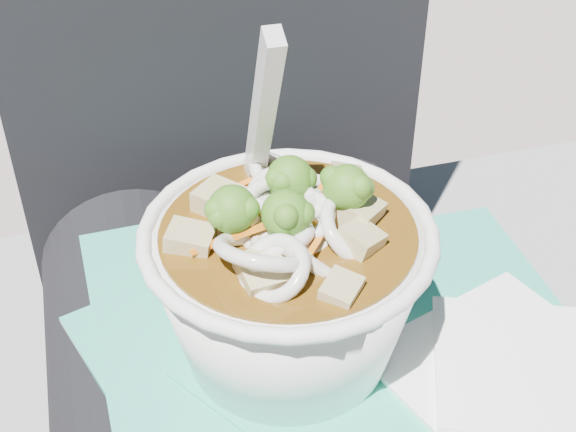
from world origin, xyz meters
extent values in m
cylinder|color=black|center=(0.09, 0.00, 0.53)|extent=(0.15, 0.48, 0.15)
cube|color=teal|center=(-0.01, 0.01, 0.61)|extent=(0.24, 0.23, 0.00)
cube|color=teal|center=(0.04, 0.00, 0.61)|extent=(0.27, 0.28, 0.00)
cube|color=teal|center=(0.11, 0.06, 0.61)|extent=(0.15, 0.13, 0.00)
cube|color=teal|center=(-0.05, 0.01, 0.62)|extent=(0.19, 0.22, 0.00)
cube|color=teal|center=(-0.03, 0.06, 0.62)|extent=(0.20, 0.22, 0.00)
cube|color=teal|center=(0.02, -0.02, 0.62)|extent=(0.22, 0.23, 0.00)
cube|color=white|center=(0.12, -0.05, 0.62)|extent=(0.17, 0.17, 0.00)
cube|color=white|center=(0.13, -0.05, 0.63)|extent=(0.14, 0.14, 0.00)
torus|color=white|center=(-0.01, 0.01, 0.71)|extent=(0.17, 0.17, 0.01)
cylinder|color=#4B2E0A|center=(-0.01, 0.01, 0.71)|extent=(0.15, 0.15, 0.01)
torus|color=silver|center=(-0.03, -0.03, 0.72)|extent=(0.04, 0.05, 0.04)
torus|color=silver|center=(-0.01, 0.00, 0.72)|extent=(0.05, 0.05, 0.02)
torus|color=silver|center=(0.00, 0.03, 0.72)|extent=(0.07, 0.07, 0.04)
torus|color=silver|center=(0.00, 0.03, 0.73)|extent=(0.05, 0.05, 0.02)
torus|color=silver|center=(-0.01, 0.00, 0.71)|extent=(0.06, 0.06, 0.02)
torus|color=silver|center=(0.03, 0.00, 0.72)|extent=(0.05, 0.06, 0.05)
torus|color=silver|center=(0.01, 0.03, 0.72)|extent=(0.05, 0.06, 0.02)
torus|color=silver|center=(-0.03, -0.01, 0.73)|extent=(0.07, 0.07, 0.04)
torus|color=silver|center=(-0.01, 0.02, 0.72)|extent=(0.04, 0.04, 0.04)
torus|color=silver|center=(-0.01, 0.01, 0.72)|extent=(0.07, 0.06, 0.05)
torus|color=silver|center=(0.00, 0.03, 0.72)|extent=(0.06, 0.06, 0.04)
torus|color=silver|center=(0.00, 0.05, 0.72)|extent=(0.06, 0.07, 0.04)
torus|color=silver|center=(0.00, 0.01, 0.72)|extent=(0.05, 0.05, 0.02)
torus|color=silver|center=(-0.01, 0.01, 0.71)|extent=(0.07, 0.06, 0.04)
torus|color=silver|center=(-0.01, 0.03, 0.72)|extent=(0.04, 0.04, 0.02)
cylinder|color=silver|center=(-0.01, -0.03, 0.72)|extent=(0.03, 0.02, 0.02)
cylinder|color=silver|center=(-0.04, 0.02, 0.72)|extent=(0.02, 0.04, 0.02)
cylinder|color=silver|center=(-0.02, -0.02, 0.72)|extent=(0.03, 0.03, 0.01)
cylinder|color=silver|center=(-0.02, -0.02, 0.72)|extent=(0.03, 0.03, 0.03)
cylinder|color=#689246|center=(0.03, 0.01, 0.72)|extent=(0.01, 0.01, 0.02)
sphere|color=#2C6116|center=(0.03, 0.01, 0.74)|extent=(0.03, 0.03, 0.03)
sphere|color=#2C6116|center=(0.03, 0.02, 0.74)|extent=(0.01, 0.01, 0.01)
sphere|color=#2C6116|center=(0.04, 0.01, 0.74)|extent=(0.01, 0.01, 0.01)
sphere|color=#2C6116|center=(0.03, 0.01, 0.74)|extent=(0.01, 0.01, 0.01)
sphere|color=#2C6116|center=(0.02, 0.02, 0.74)|extent=(0.01, 0.01, 0.01)
cylinder|color=#689246|center=(0.00, 0.03, 0.72)|extent=(0.01, 0.01, 0.02)
sphere|color=#2C6116|center=(0.00, 0.03, 0.74)|extent=(0.03, 0.03, 0.03)
sphere|color=#2C6116|center=(-0.01, 0.02, 0.74)|extent=(0.01, 0.01, 0.01)
sphere|color=#2C6116|center=(-0.01, 0.03, 0.74)|extent=(0.01, 0.01, 0.01)
sphere|color=#2C6116|center=(-0.01, 0.02, 0.74)|extent=(0.01, 0.01, 0.01)
sphere|color=#2C6116|center=(0.01, 0.03, 0.74)|extent=(0.01, 0.01, 0.01)
cylinder|color=#689246|center=(-0.04, 0.01, 0.72)|extent=(0.01, 0.01, 0.02)
sphere|color=#2C6116|center=(-0.04, 0.01, 0.74)|extent=(0.03, 0.03, 0.03)
sphere|color=#2C6116|center=(-0.04, 0.02, 0.74)|extent=(0.01, 0.01, 0.01)
sphere|color=#2C6116|center=(-0.05, 0.01, 0.74)|extent=(0.01, 0.01, 0.01)
sphere|color=#2C6116|center=(-0.03, 0.01, 0.74)|extent=(0.01, 0.01, 0.01)
sphere|color=#2C6116|center=(-0.05, 0.01, 0.74)|extent=(0.01, 0.01, 0.01)
cylinder|color=#689246|center=(-0.01, 0.00, 0.72)|extent=(0.01, 0.01, 0.02)
sphere|color=#2C6116|center=(-0.01, 0.00, 0.74)|extent=(0.03, 0.03, 0.03)
sphere|color=#2C6116|center=(-0.01, -0.01, 0.74)|extent=(0.01, 0.01, 0.01)
sphere|color=#2C6116|center=(-0.01, 0.01, 0.74)|extent=(0.01, 0.01, 0.01)
sphere|color=#2C6116|center=(0.00, -0.01, 0.74)|extent=(0.01, 0.01, 0.01)
sphere|color=#2C6116|center=(0.00, 0.00, 0.74)|extent=(0.01, 0.01, 0.01)
cube|color=orange|center=(0.00, -0.02, 0.72)|extent=(0.03, 0.04, 0.01)
cube|color=orange|center=(-0.03, 0.00, 0.73)|extent=(0.06, 0.00, 0.02)
cube|color=orange|center=(0.00, 0.00, 0.73)|extent=(0.03, 0.04, 0.01)
cube|color=orange|center=(0.00, 0.01, 0.73)|extent=(0.03, 0.04, 0.01)
cube|color=orange|center=(-0.03, 0.02, 0.73)|extent=(0.04, 0.02, 0.01)
cube|color=orange|center=(-0.01, 0.05, 0.72)|extent=(0.05, 0.02, 0.01)
cube|color=tan|center=(0.03, 0.01, 0.72)|extent=(0.04, 0.04, 0.02)
cube|color=tan|center=(0.04, 0.04, 0.72)|extent=(0.03, 0.03, 0.02)
cube|color=tan|center=(0.00, 0.05, 0.72)|extent=(0.03, 0.03, 0.02)
cube|color=tan|center=(-0.04, 0.04, 0.72)|extent=(0.04, 0.04, 0.02)
cube|color=tan|center=(-0.06, 0.01, 0.72)|extent=(0.03, 0.03, 0.02)
cube|color=tan|center=(-0.03, -0.02, 0.72)|extent=(0.03, 0.03, 0.02)
cube|color=tan|center=(0.00, -0.05, 0.72)|extent=(0.03, 0.03, 0.02)
cube|color=tan|center=(0.03, -0.01, 0.72)|extent=(0.03, 0.03, 0.02)
ellipsoid|color=silver|center=(-0.01, 0.00, 0.72)|extent=(0.03, 0.04, 0.01)
cube|color=silver|center=(-0.01, 0.04, 0.77)|extent=(0.01, 0.07, 0.12)
camera|label=1|loc=(-0.10, -0.33, 0.99)|focal=50.00mm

